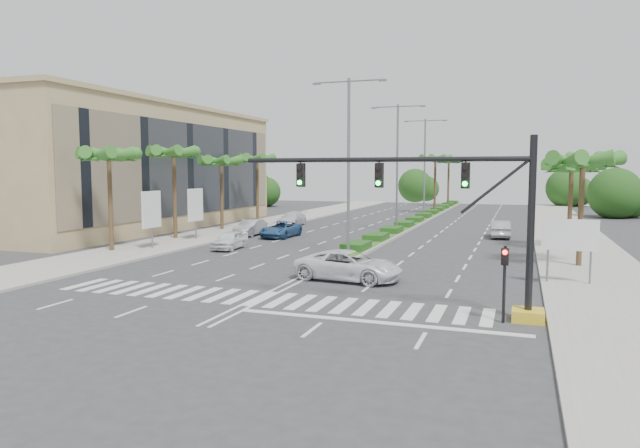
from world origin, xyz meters
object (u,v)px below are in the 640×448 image
(car_parked_a, at_px, (230,240))
(car_right, at_px, (500,229))
(car_parked_b, at_px, (251,228))
(car_parked_d, at_px, (292,219))
(car_parked_c, at_px, (281,229))
(car_crossing, at_px, (349,266))

(car_parked_a, height_order, car_right, car_right)
(car_parked_b, relative_size, car_parked_d, 0.88)
(car_parked_a, height_order, car_parked_b, car_parked_b)
(car_parked_a, relative_size, car_parked_b, 0.91)
(car_parked_c, height_order, car_right, car_right)
(car_parked_d, distance_m, car_right, 21.62)
(car_parked_a, bearing_deg, car_right, 33.38)
(car_parked_c, bearing_deg, car_crossing, -55.25)
(car_parked_a, relative_size, car_parked_d, 0.80)
(car_parked_b, relative_size, car_crossing, 0.76)
(car_parked_a, distance_m, car_crossing, 14.66)
(car_parked_a, distance_m, car_parked_b, 8.87)
(car_parked_c, xyz_separation_m, car_parked_d, (-3.06, 10.07, 0.03))
(car_right, bearing_deg, car_parked_d, -15.17)
(car_parked_c, distance_m, car_right, 19.18)
(car_parked_a, relative_size, car_right, 0.88)
(car_parked_b, height_order, car_crossing, car_crossing)
(car_parked_b, bearing_deg, car_parked_a, -74.80)
(car_parked_a, bearing_deg, car_parked_b, 102.43)
(car_parked_a, bearing_deg, car_parked_d, 93.75)
(car_parked_c, relative_size, car_parked_d, 1.00)
(car_parked_b, relative_size, car_right, 0.97)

